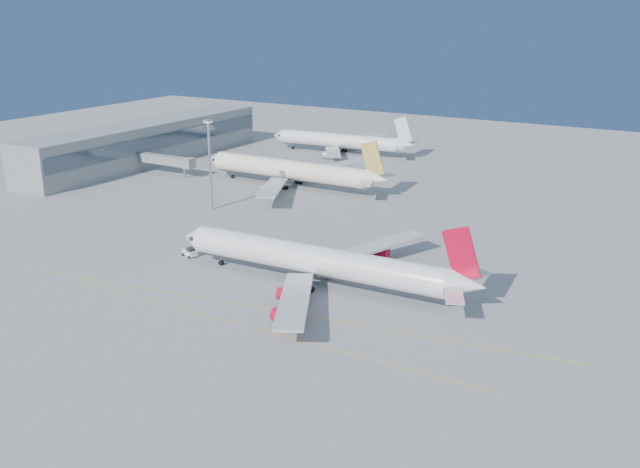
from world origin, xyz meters
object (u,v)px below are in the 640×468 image
(airliner_virgin, at_px, (320,262))
(light_mast, at_px, (210,157))
(airliner_etihad, at_px, (293,170))
(pushback_tug, at_px, (190,252))
(airliner_third, at_px, (341,141))

(airliner_virgin, xyz_separation_m, light_mast, (-56.76, 35.04, 9.95))
(airliner_virgin, relative_size, airliner_etihad, 1.03)
(airliner_etihad, bearing_deg, pushback_tug, -77.16)
(airliner_third, xyz_separation_m, light_mast, (7.12, -90.48, 10.23))
(light_mast, bearing_deg, airliner_virgin, -31.69)
(airliner_etihad, bearing_deg, airliner_third, 103.03)
(airliner_third, bearing_deg, light_mast, -90.41)
(airliner_virgin, xyz_separation_m, airliner_third, (-63.88, 125.52, -0.28))
(airliner_etihad, height_order, pushback_tug, airliner_etihad)
(airliner_virgin, relative_size, airliner_third, 1.15)
(airliner_virgin, xyz_separation_m, pushback_tug, (-35.46, 0.23, -4.22))
(light_mast, bearing_deg, airliner_etihad, 80.55)
(airliner_virgin, bearing_deg, airliner_etihad, 124.44)
(airliner_virgin, distance_m, light_mast, 67.44)
(pushback_tug, bearing_deg, airliner_third, 120.32)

